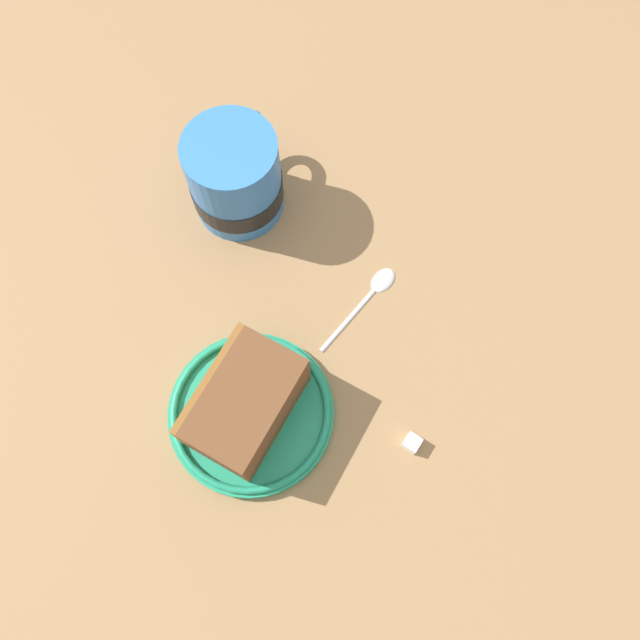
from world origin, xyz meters
The scene contains 6 objects.
ground_plane centered at (0.00, 0.00, -1.93)cm, with size 136.04×136.04×3.85cm, color #936D47.
small_plate centered at (-6.87, 2.65, 0.85)cm, with size 15.37×15.37×1.74cm.
cake_slice centered at (-6.84, 2.93, 4.18)cm, with size 11.73×8.30×6.21cm.
tea_mug centered at (13.31, 13.08, 4.77)cm, with size 12.02×9.29×10.13cm.
teaspoon centered at (8.98, -3.39, 0.36)cm, with size 11.07×4.56×0.80cm.
sugar_cube centered at (-3.78, -12.06, 0.71)cm, with size 1.41×1.41×1.41cm, color white.
Camera 1 is at (-15.82, -7.96, 61.41)cm, focal length 37.19 mm.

